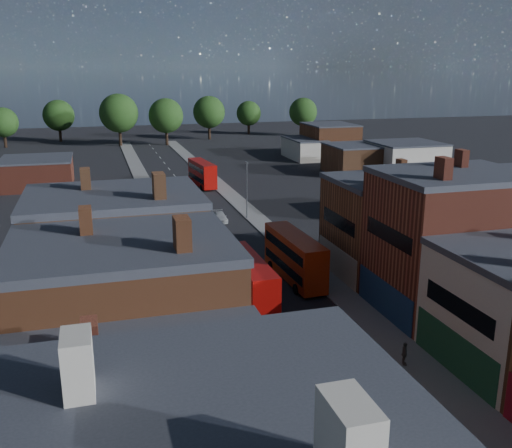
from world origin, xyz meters
TOP-DOWN VIEW (x-y plane):
  - pavement_west at (-6.50, 50.00)m, footprint 3.00×200.00m
  - pavement_east at (6.50, 50.00)m, footprint 3.00×200.00m
  - lamp_post_2 at (-5.20, 30.00)m, footprint 0.25×0.70m
  - lamp_post_3 at (5.20, 60.00)m, footprint 0.25×0.70m
  - bus_0 at (-2.74, 29.93)m, footprint 2.86×10.71m
  - bus_1 at (3.50, 35.30)m, footprint 3.13×11.03m
  - bus_2 at (3.39, 84.14)m, footprint 3.38×10.57m
  - car_2 at (-1.20, 50.50)m, footprint 2.41×4.61m
  - car_3 at (1.20, 59.59)m, footprint 1.91×4.33m
  - ped_3 at (5.30, 16.88)m, footprint 0.79×1.12m

SIDE VIEW (x-z plane):
  - pavement_west at x=-6.50m, z-range 0.00..0.12m
  - pavement_east at x=6.50m, z-range 0.00..0.12m
  - car_3 at x=1.20m, z-range 0.00..1.24m
  - car_2 at x=-1.20m, z-range 0.00..1.24m
  - ped_3 at x=5.30m, z-range 0.12..1.86m
  - bus_2 at x=3.39m, z-range 0.18..4.66m
  - bus_0 at x=-2.74m, z-range 0.18..4.79m
  - bus_1 at x=3.50m, z-range 0.19..4.91m
  - lamp_post_2 at x=-5.20m, z-range 0.64..8.77m
  - lamp_post_3 at x=5.20m, z-range 0.64..8.77m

